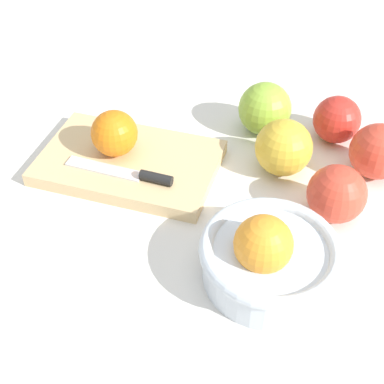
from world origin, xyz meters
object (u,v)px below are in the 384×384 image
(knife, at_px, (133,174))
(apple_front_left, at_px, (378,151))
(cutting_board, at_px, (129,163))
(orange_on_board, at_px, (114,133))
(apple_front_left_3, at_px, (265,109))
(apple_back_left, at_px, (337,194))
(bowl, at_px, (268,257))
(apple_front_left_2, at_px, (337,120))
(apple_front_left_4, at_px, (284,148))

(knife, distance_m, apple_front_left, 0.34)
(cutting_board, distance_m, orange_on_board, 0.05)
(apple_front_left_3, height_order, apple_back_left, apple_front_left_3)
(bowl, distance_m, apple_back_left, 0.14)
(cutting_board, height_order, apple_back_left, apple_back_left)
(bowl, distance_m, apple_front_left_3, 0.29)
(apple_front_left_2, bearing_deg, cutting_board, 33.53)
(knife, distance_m, apple_back_left, 0.27)
(cutting_board, distance_m, apple_front_left_3, 0.22)
(knife, xyz_separation_m, apple_front_left, (-0.30, -0.15, 0.01))
(bowl, bearing_deg, apple_back_left, -112.92)
(apple_front_left, relative_size, apple_front_left_3, 0.97)
(bowl, relative_size, apple_front_left_3, 2.00)
(orange_on_board, bearing_deg, apple_front_left, -162.96)
(cutting_board, distance_m, apple_front_left_2, 0.31)
(bowl, distance_m, knife, 0.23)
(cutting_board, height_order, apple_front_left_2, apple_front_left_2)
(bowl, distance_m, apple_front_left_4, 0.20)
(apple_front_left_2, relative_size, apple_front_left_4, 0.89)
(bowl, xyz_separation_m, cutting_board, (0.23, -0.12, -0.03))
(apple_front_left_2, height_order, apple_back_left, apple_back_left)
(cutting_board, relative_size, apple_front_left_4, 3.10)
(apple_front_left, bearing_deg, bowl, 68.22)
(apple_front_left_3, bearing_deg, apple_front_left_2, -170.67)
(apple_front_left_3, xyz_separation_m, apple_front_left_4, (-0.05, 0.08, -0.00))
(bowl, distance_m, apple_front_left, 0.25)
(apple_front_left_3, bearing_deg, knife, 55.56)
(bowl, height_order, apple_front_left_4, bowl)
(cutting_board, bearing_deg, orange_on_board, -14.11)
(cutting_board, distance_m, knife, 0.04)
(apple_front_left_3, bearing_deg, bowl, 105.88)
(bowl, bearing_deg, orange_on_board, -26.39)
(orange_on_board, height_order, knife, orange_on_board)
(bowl, height_order, apple_front_left, bowl)
(bowl, height_order, knife, bowl)
(apple_front_left_2, xyz_separation_m, apple_back_left, (-0.03, 0.17, 0.00))
(orange_on_board, bearing_deg, apple_front_left_2, -149.29)
(knife, bearing_deg, orange_on_board, -41.07)
(orange_on_board, bearing_deg, apple_front_left_3, -139.53)
(cutting_board, xyz_separation_m, apple_front_left_2, (-0.26, -0.17, 0.03))
(orange_on_board, relative_size, knife, 0.42)
(orange_on_board, height_order, apple_front_left_4, orange_on_board)
(bowl, relative_size, orange_on_board, 2.46)
(apple_back_left, distance_m, apple_front_left_4, 0.11)
(apple_back_left, relative_size, apple_front_left_4, 0.94)
(orange_on_board, distance_m, apple_front_left_4, 0.24)
(orange_on_board, distance_m, apple_front_left_3, 0.23)
(orange_on_board, bearing_deg, bowl, 153.61)
(bowl, distance_m, orange_on_board, 0.29)
(apple_front_left_4, bearing_deg, knife, 31.03)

